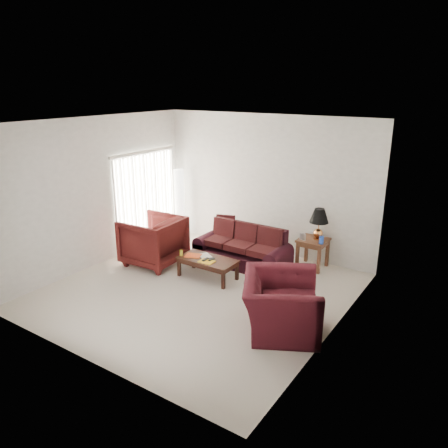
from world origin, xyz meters
name	(u,v)px	position (x,y,z in m)	size (l,w,h in m)	color
floor	(198,291)	(0.00, 0.00, 0.00)	(5.00, 5.00, 0.00)	beige
blinds	(146,200)	(-2.42, 1.30, 1.08)	(0.10, 2.00, 2.16)	silver
sofa	(242,247)	(0.03, 1.47, 0.40)	(1.97, 0.85, 0.81)	black
throw_pillow	(225,224)	(-0.64, 1.88, 0.66)	(0.40, 0.12, 0.40)	black
end_table	(312,253)	(1.30, 2.15, 0.31)	(0.56, 0.56, 0.61)	#4B3519
table_lamp	(319,224)	(1.36, 2.21, 0.93)	(0.38, 0.38, 0.64)	#C0753C
clock	(303,237)	(1.13, 2.00, 0.68)	(0.13, 0.05, 0.13)	silver
blue_canister	(321,240)	(1.52, 1.98, 0.68)	(0.09, 0.09, 0.15)	#173798
picture_frame	(313,232)	(1.19, 2.37, 0.69)	(0.13, 0.02, 0.16)	silver
floor_lamp	(179,203)	(-2.17, 2.18, 0.84)	(0.27, 0.27, 1.68)	white
armchair_left	(153,241)	(-1.53, 0.52, 0.50)	(1.08, 1.11, 1.01)	#42100F
armchair_right	(281,304)	(1.81, -0.32, 0.42)	(1.29, 1.12, 0.84)	#3A0D15
coffee_table	(208,268)	(-0.19, 0.56, 0.20)	(1.13, 0.56, 0.39)	black
magazine_red	(193,256)	(-0.50, 0.53, 0.40)	(0.30, 0.23, 0.02)	#CB4114
magazine_white	(205,256)	(-0.31, 0.64, 0.40)	(0.27, 0.20, 0.02)	silver
magazine_orange	(207,262)	(-0.11, 0.43, 0.40)	(0.28, 0.21, 0.02)	gold
remote_a	(205,259)	(-0.17, 0.46, 0.42)	(0.05, 0.17, 0.02)	black
remote_b	(212,259)	(-0.07, 0.53, 0.42)	(0.05, 0.16, 0.02)	black
yellow_glass	(181,253)	(-0.71, 0.41, 0.45)	(0.06, 0.06, 0.11)	yellow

